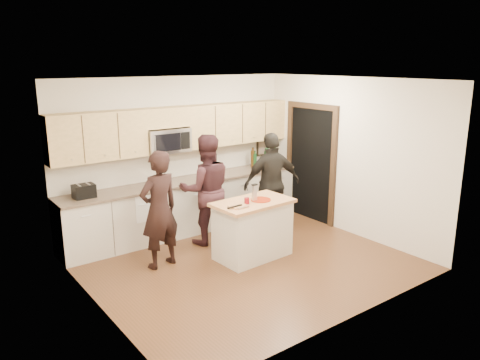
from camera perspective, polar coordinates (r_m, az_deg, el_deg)
floor at (r=7.18m, az=0.69°, el=-9.96°), size 4.50×4.50×0.00m
room_shell at (r=6.65m, az=0.74°, el=3.74°), size 4.52×4.02×2.71m
back_cabinetry at (r=8.33m, az=-6.40°, el=-3.09°), size 4.50×0.66×0.94m
upper_cabinetry at (r=8.16m, az=-6.99°, el=6.43°), size 4.50×0.33×0.75m
microwave at (r=8.00m, az=-8.95°, el=4.80°), size 0.76×0.41×0.40m
doorway at (r=8.88m, az=8.63°, el=2.53°), size 0.06×1.25×2.20m
framed_picture at (r=9.46m, az=2.79°, el=4.15°), size 0.30×0.03×0.38m
dish_towel at (r=7.65m, az=-11.88°, el=-2.31°), size 0.34×0.60×0.48m
island at (r=7.20m, az=1.56°, el=-5.98°), size 1.23×0.75×0.90m
red_plate at (r=7.10m, az=2.54°, el=-2.42°), size 0.31×0.31×0.02m
box_grater at (r=7.00m, az=1.78°, el=-1.48°), size 0.08×0.05×0.25m
drink_glass at (r=6.91m, az=0.83°, el=-2.54°), size 0.08×0.08×0.09m
cutting_board at (r=6.79m, az=-0.21°, el=-3.19°), size 0.27×0.20×0.02m
tongs at (r=6.71m, az=-0.65°, el=-3.24°), size 0.26×0.04×0.02m
knife at (r=6.70m, az=0.46°, el=-3.32°), size 0.21×0.03×0.01m
toaster at (r=7.44m, az=-18.49°, el=-1.29°), size 0.32×0.23×0.21m
bottle_cluster at (r=9.14m, az=2.89°, el=2.78°), size 0.55×0.30×0.39m
orchid at (r=9.30m, az=3.98°, el=3.25°), size 0.31×0.29×0.45m
woman_left at (r=6.85m, az=-9.81°, el=-3.61°), size 0.69×0.51×1.74m
woman_center at (r=7.64m, az=-4.16°, el=-1.19°), size 1.07×0.96×1.82m
woman_right at (r=8.10m, az=3.91°, el=-0.45°), size 1.11×0.67×1.78m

